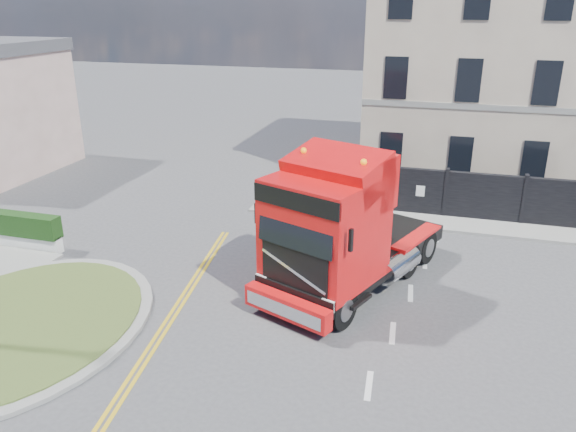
% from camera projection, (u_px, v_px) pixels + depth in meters
% --- Properties ---
extents(ground, '(120.00, 120.00, 0.00)m').
position_uv_depth(ground, '(292.00, 310.00, 16.35)').
color(ground, '#424244').
rests_on(ground, ground).
extents(traffic_island, '(6.80, 6.80, 0.17)m').
position_uv_depth(traffic_island, '(18.00, 325.00, 15.45)').
color(traffic_island, gray).
rests_on(traffic_island, ground).
extents(hoarding_fence, '(18.80, 0.25, 2.00)m').
position_uv_depth(hoarding_fence, '(511.00, 200.00, 22.36)').
color(hoarding_fence, black).
rests_on(hoarding_fence, ground).
extents(georgian_building, '(12.30, 10.30, 12.80)m').
position_uv_depth(georgian_building, '(501.00, 59.00, 27.51)').
color(georgian_building, beige).
rests_on(georgian_building, ground).
extents(pavement_far, '(20.00, 1.60, 0.12)m').
position_uv_depth(pavement_far, '(495.00, 229.00, 22.03)').
color(pavement_far, gray).
rests_on(pavement_far, ground).
extents(truck, '(5.27, 7.85, 4.41)m').
position_uv_depth(truck, '(338.00, 233.00, 16.65)').
color(truck, black).
rests_on(truck, ground).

